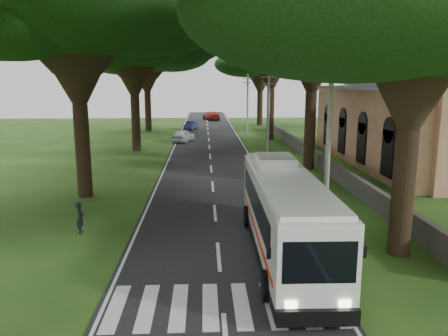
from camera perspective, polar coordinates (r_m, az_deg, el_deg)
The scene contains 19 objects.
ground at distance 16.43m, azimuth -0.47°, elevation -14.23°, with size 140.00×140.00×0.00m, color #244413.
road at distance 40.44m, azimuth -1.80°, elevation 1.27°, with size 8.00×120.00×0.04m, color black.
crosswalk at distance 14.65m, azimuth -0.16°, elevation -17.60°, with size 8.00×3.00×0.01m, color silver.
property_wall at distance 40.49m, azimuth 11.06°, elevation 1.92°, with size 0.35×50.00×1.20m, color #383533.
church at distance 40.81m, azimuth 24.42°, elevation 7.29°, with size 14.00×24.00×11.60m.
pole_near at distance 21.86m, azimuth 13.49°, elevation 3.39°, with size 1.60×0.24×8.00m.
pole_mid at distance 41.36m, azimuth 5.85°, elevation 7.26°, with size 1.60×0.24×8.00m.
pole_far at distance 61.18m, azimuth 3.09°, elevation 8.62°, with size 1.60×0.24×8.00m.
tree_l_mida at distance 28.17m, azimuth -19.08°, elevation 19.74°, with size 15.63×15.63×14.89m.
tree_l_midb at distance 45.54m, azimuth -11.88°, elevation 16.43°, with size 15.20×15.20×14.62m.
tree_l_far at distance 63.44m, azimuth -10.15°, elevation 14.80°, with size 14.89×14.89×14.34m.
tree_r_mida at distance 36.25m, azimuth 11.75°, elevation 19.71°, with size 13.98×13.98×15.63m.
tree_r_midb at distance 53.69m, azimuth 6.30°, elevation 17.11°, with size 15.30×15.30×15.89m.
tree_r_far at distance 71.47m, azimuth 4.81°, elevation 14.13°, with size 13.45×13.45×13.59m.
coach_bus at distance 18.05m, azimuth 7.91°, elevation -5.74°, with size 2.83×11.51×3.38m.
distant_car_a at distance 51.52m, azimuth -5.34°, elevation 4.24°, with size 1.69×4.21×1.43m, color silver.
distant_car_b at distance 64.42m, azimuth -4.36°, elevation 5.60°, with size 1.33×3.82×1.26m, color navy.
distant_car_c at distance 80.09m, azimuth -1.66°, elevation 6.84°, with size 2.12×5.22×1.51m, color maroon.
pedestrian at distance 21.74m, azimuth -18.27°, elevation -6.18°, with size 0.55×0.36×1.52m, color black.
Camera 1 is at (-0.55, -14.81, 7.10)m, focal length 35.00 mm.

